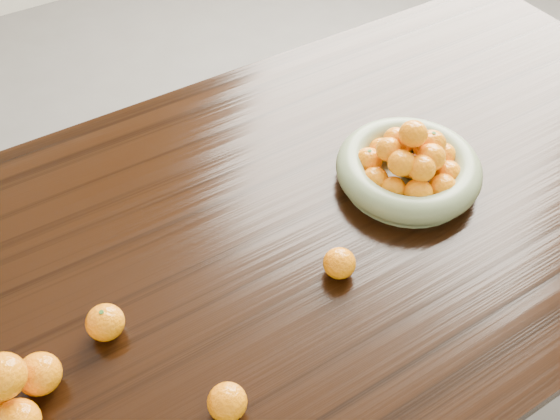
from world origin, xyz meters
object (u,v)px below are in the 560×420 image
orange_pyramid (11,390)px  loose_orange_0 (105,322)px  dining_table (293,253)px  fruit_bowl (409,166)px

orange_pyramid → loose_orange_0: orange_pyramid is taller
orange_pyramid → loose_orange_0: bearing=17.5°
dining_table → orange_pyramid: (-0.55, -0.09, 0.14)m
dining_table → orange_pyramid: 0.57m
dining_table → orange_pyramid: size_ratio=14.08×
loose_orange_0 → orange_pyramid: bearing=-162.5°
fruit_bowl → orange_pyramid: bearing=-175.1°
fruit_bowl → orange_pyramid: fruit_bowl is taller
loose_orange_0 → fruit_bowl: bearing=1.7°
dining_table → fruit_bowl: (0.26, -0.02, 0.13)m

